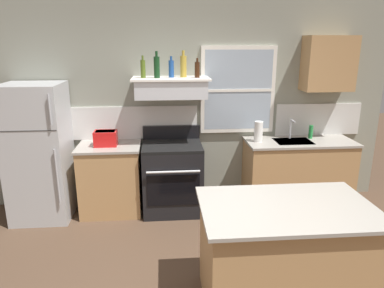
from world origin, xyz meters
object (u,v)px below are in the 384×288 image
(bottle_dark_green_wine, at_px, (157,67))
(refrigerator, at_px, (39,153))
(bottle_champagne_gold_foil, at_px, (183,66))
(dish_soap_bottle, at_px, (311,132))
(kitchen_island, at_px, (284,255))
(toaster, at_px, (106,138))
(paper_towel_roll, at_px, (258,132))
(bottle_blue_liqueur, at_px, (171,69))
(bottle_olive_oil_square, at_px, (143,69))
(bottle_brown_stout, at_px, (197,69))
(stove_range, at_px, (173,177))

(bottle_dark_green_wine, bearing_deg, refrigerator, -176.99)
(bottle_dark_green_wine, height_order, bottle_champagne_gold_foil, bottle_champagne_gold_foil)
(dish_soap_bottle, distance_m, kitchen_island, 2.30)
(bottle_dark_green_wine, relative_size, dish_soap_bottle, 1.78)
(refrigerator, bearing_deg, bottle_champagne_gold_foil, 4.89)
(toaster, distance_m, paper_towel_roll, 1.96)
(toaster, distance_m, bottle_champagne_gold_foil, 1.33)
(bottle_blue_liqueur, bearing_deg, bottle_olive_oil_square, -174.01)
(bottle_champagne_gold_foil, distance_m, bottle_brown_stout, 0.18)
(bottle_olive_oil_square, bearing_deg, toaster, -172.87)
(refrigerator, height_order, dish_soap_bottle, refrigerator)
(bottle_olive_oil_square, height_order, paper_towel_roll, bottle_olive_oil_square)
(refrigerator, relative_size, stove_range, 1.56)
(bottle_blue_liqueur, bearing_deg, bottle_champagne_gold_foil, 6.85)
(bottle_olive_oil_square, xyz_separation_m, dish_soap_bottle, (2.22, 0.06, -0.86))
(bottle_blue_liqueur, relative_size, dish_soap_bottle, 1.43)
(bottle_dark_green_wine, height_order, dish_soap_bottle, bottle_dark_green_wine)
(dish_soap_bottle, bearing_deg, bottle_champagne_gold_foil, -179.82)
(paper_towel_roll, distance_m, dish_soap_bottle, 0.76)
(bottle_olive_oil_square, distance_m, dish_soap_bottle, 2.38)
(stove_range, bearing_deg, bottle_dark_green_wine, 161.91)
(refrigerator, relative_size, paper_towel_roll, 6.30)
(toaster, height_order, bottle_blue_liqueur, bottle_blue_liqueur)
(stove_range, xyz_separation_m, bottle_olive_oil_square, (-0.34, 0.08, 1.39))
(bottle_dark_green_wine, xyz_separation_m, kitchen_island, (1.04, -1.91, -1.42))
(stove_range, relative_size, bottle_dark_green_wine, 3.41)
(dish_soap_bottle, bearing_deg, stove_range, -175.82)
(toaster, xyz_separation_m, stove_range, (0.83, -0.02, -0.54))
(toaster, xyz_separation_m, bottle_champagne_gold_foil, (0.99, 0.12, 0.87))
(bottle_champagne_gold_foil, bearing_deg, dish_soap_bottle, 0.18)
(bottle_olive_oil_square, distance_m, bottle_blue_liqueur, 0.35)
(bottle_olive_oil_square, bearing_deg, stove_range, -12.97)
(bottle_dark_green_wine, distance_m, bottle_blue_liqueur, 0.19)
(dish_soap_bottle, bearing_deg, refrigerator, -177.40)
(toaster, bearing_deg, kitchen_island, -47.73)
(stove_range, relative_size, kitchen_island, 0.78)
(stove_range, height_order, bottle_olive_oil_square, bottle_olive_oil_square)
(refrigerator, bearing_deg, toaster, 2.69)
(bottle_olive_oil_square, relative_size, kitchen_island, 0.19)
(refrigerator, height_order, bottle_brown_stout, bottle_brown_stout)
(toaster, height_order, paper_towel_roll, paper_towel_roll)
(refrigerator, xyz_separation_m, toaster, (0.82, 0.04, 0.16))
(refrigerator, bearing_deg, kitchen_island, -36.03)
(toaster, height_order, dish_soap_bottle, toaster)
(bottle_brown_stout, bearing_deg, dish_soap_bottle, 2.87)
(stove_range, height_order, paper_towel_roll, paper_towel_roll)
(stove_range, height_order, bottle_champagne_gold_foil, bottle_champagne_gold_foil)
(stove_range, bearing_deg, refrigerator, -179.20)
(stove_range, xyz_separation_m, dish_soap_bottle, (1.88, 0.14, 0.54))
(paper_towel_roll, bearing_deg, bottle_brown_stout, 178.44)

